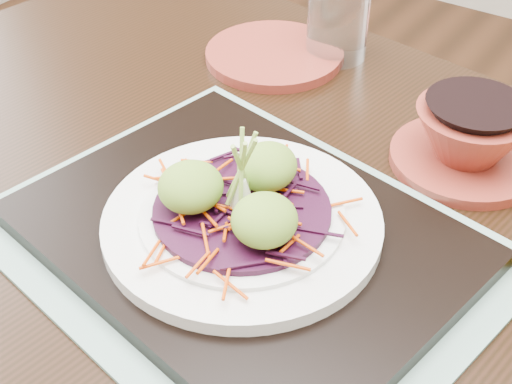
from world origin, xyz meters
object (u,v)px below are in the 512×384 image
Objects in this scene: white_plate at (242,221)px; terracotta_bowl_set at (469,141)px; dining_table at (267,316)px; terracotta_side_plate at (274,55)px; water_glass at (338,15)px; serving_tray at (242,235)px.

terracotta_bowl_set is at bearing 62.92° from white_plate.
terracotta_side_plate is at bearing 130.92° from dining_table.
terracotta_side_plate is at bearing -137.92° from water_glass.
serving_tray is at bearing -73.28° from water_glass.
terracotta_side_plate is (-0.16, 0.29, -0.01)m from serving_tray.
white_plate is at bearing -127.36° from dining_table.
dining_table is 7.60× the size of terracotta_side_plate.
terracotta_bowl_set is (0.11, 0.22, 0.02)m from serving_tray.
white_plate is at bearing -117.08° from terracotta_bowl_set.
water_glass is at bearing 150.26° from terracotta_bowl_set.
serving_tray reaches higher than terracotta_side_plate.
terracotta_side_plate is 1.58× the size of water_glass.
terracotta_side_plate is 0.28m from terracotta_bowl_set.
terracotta_bowl_set is (0.21, -0.12, -0.02)m from water_glass.
water_glass is (0.06, 0.05, 0.05)m from terracotta_side_plate.
water_glass is at bearing 106.72° from white_plate.
terracotta_side_plate is (-0.17, 0.27, 0.10)m from dining_table.
terracotta_side_plate is 0.91× the size of terracotta_bowl_set.
terracotta_bowl_set reaches higher than serving_tray.
terracotta_bowl_set reaches higher than terracotta_side_plate.
white_plate is 2.23× the size of water_glass.
dining_table is at bearing -57.45° from terracotta_side_plate.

